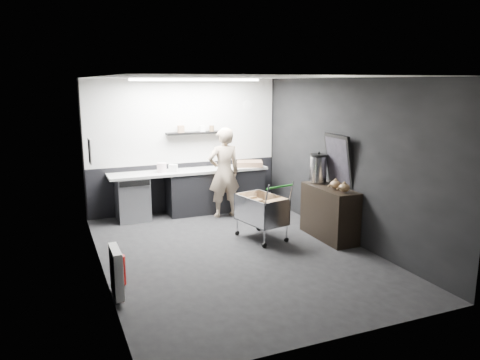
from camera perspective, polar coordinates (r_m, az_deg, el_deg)
name	(u,v)px	position (r m, az deg, el deg)	size (l,w,h in m)	color
floor	(235,253)	(7.45, -0.63, -8.83)	(5.50, 5.50, 0.00)	black
ceiling	(234,77)	(6.97, -0.68, 12.41)	(5.50, 5.50, 0.00)	white
wall_back	(184,146)	(9.66, -6.79, 4.17)	(5.50, 5.50, 0.00)	black
wall_front	(339,215)	(4.71, 12.00, -4.24)	(5.50, 5.50, 0.00)	black
wall_left	(98,179)	(6.62, -16.93, 0.15)	(5.50, 5.50, 0.00)	black
wall_right	(345,160)	(8.04, 12.69, 2.39)	(5.50, 5.50, 0.00)	black
kitchen_wall_panel	(184,121)	(9.59, -6.83, 7.11)	(3.95, 0.02, 1.70)	silver
dado_panel	(186,186)	(9.79, -6.64, -0.78)	(3.95, 0.02, 1.00)	black
floating_shelf	(195,133)	(9.56, -5.46, 5.74)	(1.20, 0.22, 0.04)	black
wall_clock	(248,105)	(10.03, 0.95, 9.12)	(0.20, 0.20, 0.03)	white
poster	(89,151)	(7.86, -17.88, 3.38)	(0.02, 0.30, 0.40)	silver
poster_red_band	(90,147)	(7.85, -17.87, 3.88)	(0.01, 0.22, 0.10)	red
radiator	(116,272)	(6.05, -14.86, -10.74)	(0.10, 0.50, 0.60)	white
ceiling_strip	(196,80)	(8.71, -5.34, 12.07)	(2.40, 0.20, 0.04)	white
prep_counter	(196,191)	(9.55, -5.34, -1.34)	(3.20, 0.61, 0.90)	black
person	(224,173)	(9.18, -1.96, 0.91)	(0.65, 0.42, 1.77)	beige
shopping_cart	(261,211)	(7.94, 2.61, -3.85)	(0.74, 1.04, 1.02)	silver
sideboard	(329,206)	(8.13, 10.81, -3.07)	(0.51, 1.19, 1.78)	black
fire_extinguisher	(120,269)	(6.41, -14.43, -10.49)	(0.15, 0.15, 0.49)	#AF0E0B
cardboard_box	(250,164)	(9.80, 1.17, 2.01)	(0.52, 0.40, 0.10)	#8B664A
pink_tub	(162,168)	(9.26, -9.52, 1.51)	(0.18, 0.18, 0.18)	silver
white_container	(173,168)	(9.27, -8.16, 1.44)	(0.16, 0.13, 0.15)	white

